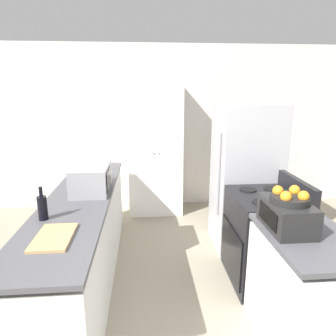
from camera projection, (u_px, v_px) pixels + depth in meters
wall_back at (160, 128)px, 4.89m from camera, size 7.00×0.06×2.60m
counter_left at (83, 241)px, 2.99m from camera, size 0.60×2.76×0.91m
counter_right at (304, 294)px, 2.21m from camera, size 0.60×0.86×0.91m
pantry_cabinet at (155, 149)px, 4.64m from camera, size 0.82×0.57×2.03m
stove at (264, 238)px, 3.00m from camera, size 0.66×0.75×1.07m
refrigerator at (245, 177)px, 3.63m from camera, size 0.74×0.68×1.76m
microwave at (91, 179)px, 2.99m from camera, size 0.36×0.53×0.26m
wine_bottle at (42, 207)px, 2.34m from camera, size 0.07×0.07×0.27m
toaster_oven at (287, 215)px, 2.18m from camera, size 0.29×0.44×0.21m
fruit_bowl at (290, 197)px, 2.12m from camera, size 0.27×0.27×0.11m
cutting_board at (54, 237)px, 2.06m from camera, size 0.25×0.40×0.02m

